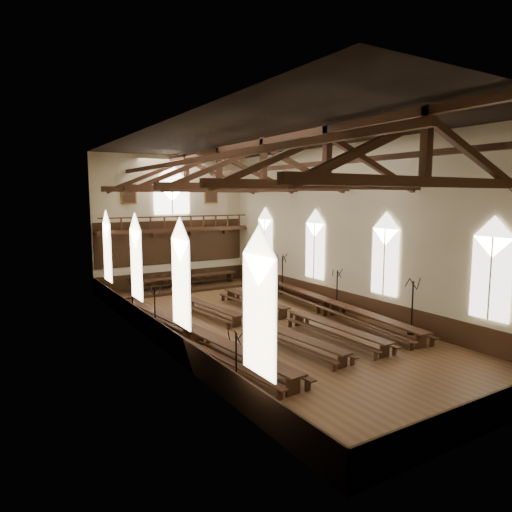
{
  "coord_description": "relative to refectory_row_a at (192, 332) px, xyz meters",
  "views": [
    {
      "loc": [
        -12.89,
        -20.15,
        6.9
      ],
      "look_at": [
        0.47,
        1.5,
        3.6
      ],
      "focal_mm": 32.0,
      "sensor_mm": 36.0,
      "label": 1
    }
  ],
  "objects": [
    {
      "name": "high_table",
      "position": [
        4.87,
        12.25,
        0.29
      ],
      "size": [
        8.32,
        1.27,
        0.78
      ],
      "color": "#3D2513",
      "rests_on": "dais"
    },
    {
      "name": "ground",
      "position": [
        4.51,
        0.85,
        -0.58
      ],
      "size": [
        26.0,
        26.0,
        0.0
      ],
      "primitive_type": "plane",
      "color": "brown",
      "rests_on": "ground"
    },
    {
      "name": "refectory_row_c",
      "position": [
        6.17,
        0.61,
        -0.07
      ],
      "size": [
        1.58,
        14.01,
        0.7
      ],
      "color": "#3D2513",
      "rests_on": "ground"
    },
    {
      "name": "candelabrum_right_mid",
      "position": [
        10.06,
        1.22,
        0.2
      ],
      "size": [
        0.74,
        0.77,
        2.56
      ],
      "color": "black",
      "rests_on": "ground"
    },
    {
      "name": "dais",
      "position": [
        4.87,
        12.25,
        -0.48
      ],
      "size": [
        11.4,
        3.1,
        0.21
      ],
      "primitive_type": "cube",
      "color": "#351D10",
      "rests_on": "ground"
    },
    {
      "name": "refectory_row_a",
      "position": [
        0.0,
        0.0,
        0.0
      ],
      "size": [
        2.33,
        14.93,
        0.79
      ],
      "color": "#3D2513",
      "rests_on": "ground"
    },
    {
      "name": "high_chairs",
      "position": [
        4.87,
        13.05,
        0.13
      ],
      "size": [
        4.93,
        0.43,
        0.92
      ],
      "color": "#3D2513",
      "rests_on": "dais"
    },
    {
      "name": "side_windows",
      "position": [
        4.51,
        0.85,
        3.16
      ],
      "size": [
        11.85,
        19.8,
        4.5
      ],
      "color": "white",
      "rests_on": "room_walls"
    },
    {
      "name": "wainscot_band",
      "position": [
        4.51,
        0.85,
        0.02
      ],
      "size": [
        12.0,
        26.0,
        1.2
      ],
      "color": "#351D10",
      "rests_on": "ground"
    },
    {
      "name": "refectory_row_d",
      "position": [
        9.37,
        0.93,
        -0.0
      ],
      "size": [
        2.3,
        14.9,
        0.79
      ],
      "color": "#3D2513",
      "rests_on": "ground"
    },
    {
      "name": "minstrels_gallery",
      "position": [
        4.51,
        13.51,
        3.33
      ],
      "size": [
        11.8,
        1.24,
        3.7
      ],
      "color": "#3D2513",
      "rests_on": "room_walls"
    },
    {
      "name": "end_window",
      "position": [
        4.51,
        13.75,
        6.64
      ],
      "size": [
        2.8,
        0.12,
        3.8
      ],
      "color": "white",
      "rests_on": "room_walls"
    },
    {
      "name": "portraits",
      "position": [
        4.51,
        13.75,
        6.52
      ],
      "size": [
        7.75,
        0.09,
        1.45
      ],
      "color": "brown",
      "rests_on": "room_walls"
    },
    {
      "name": "candelabrum_right_near",
      "position": [
        10.06,
        -4.38,
        0.3
      ],
      "size": [
        0.86,
        0.85,
        2.89
      ],
      "color": "black",
      "rests_on": "ground"
    },
    {
      "name": "candelabrum_left_far",
      "position": [
        -1.04,
        5.97,
        0.14
      ],
      "size": [
        0.7,
        0.71,
        2.38
      ],
      "color": "black",
      "rests_on": "ground"
    },
    {
      "name": "candelabrum_left_near",
      "position": [
        -1.04,
        -6.11,
        0.16
      ],
      "size": [
        0.71,
        0.73,
        2.43
      ],
      "color": "black",
      "rests_on": "ground"
    },
    {
      "name": "roof_trusses",
      "position": [
        4.51,
        0.85,
        7.64
      ],
      "size": [
        11.7,
        25.7,
        2.8
      ],
      "color": "#3D2513",
      "rests_on": "room_walls"
    },
    {
      "name": "candelabrum_left_mid",
      "position": [
        -1.04,
        2.19,
        0.2
      ],
      "size": [
        0.76,
        0.75,
        2.55
      ],
      "color": "black",
      "rests_on": "ground"
    },
    {
      "name": "room_walls",
      "position": [
        4.51,
        0.85,
        5.88
      ],
      "size": [
        26.0,
        26.0,
        26.0
      ],
      "color": "beige",
      "rests_on": "ground"
    },
    {
      "name": "candelabrum_right_far",
      "position": [
        10.06,
        7.01,
        0.3
      ],
      "size": [
        0.87,
        0.84,
        2.89
      ],
      "color": "black",
      "rests_on": "ground"
    },
    {
      "name": "refectory_row_b",
      "position": [
        3.23,
        0.5,
        -0.09
      ],
      "size": [
        2.0,
        13.8,
        0.67
      ],
      "color": "#3D2513",
      "rests_on": "ground"
    }
  ]
}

